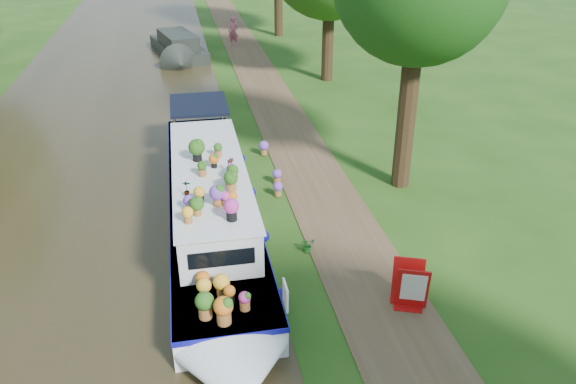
{
  "coord_description": "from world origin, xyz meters",
  "views": [
    {
      "loc": [
        -2.75,
        -12.04,
        7.98
      ],
      "look_at": [
        -0.28,
        0.68,
        1.3
      ],
      "focal_mm": 35.0,
      "sensor_mm": 36.0,
      "label": 1
    }
  ],
  "objects_px": {
    "sandwich_board": "(410,287)",
    "pedestrian_pink": "(233,32)",
    "plant_boat": "(211,203)",
    "second_boat": "(178,47)"
  },
  "relations": [
    {
      "from": "plant_boat",
      "to": "second_boat",
      "type": "height_order",
      "value": "plant_boat"
    },
    {
      "from": "plant_boat",
      "to": "pedestrian_pink",
      "type": "xyz_separation_m",
      "value": [
        2.93,
        22.1,
        0.05
      ]
    },
    {
      "from": "second_boat",
      "to": "sandwich_board",
      "type": "distance_m",
      "value": 24.58
    },
    {
      "from": "second_boat",
      "to": "pedestrian_pink",
      "type": "distance_m",
      "value": 4.01
    },
    {
      "from": "plant_boat",
      "to": "sandwich_board",
      "type": "xyz_separation_m",
      "value": [
        4.0,
        -4.11,
        -0.32
      ]
    },
    {
      "from": "sandwich_board",
      "to": "pedestrian_pink",
      "type": "xyz_separation_m",
      "value": [
        -1.07,
        26.21,
        0.38
      ]
    },
    {
      "from": "second_boat",
      "to": "sandwich_board",
      "type": "bearing_deg",
      "value": -92.9
    },
    {
      "from": "plant_boat",
      "to": "second_boat",
      "type": "bearing_deg",
      "value": 91.43
    },
    {
      "from": "plant_boat",
      "to": "pedestrian_pink",
      "type": "height_order",
      "value": "plant_boat"
    },
    {
      "from": "second_boat",
      "to": "pedestrian_pink",
      "type": "relative_size",
      "value": 4.21
    }
  ]
}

